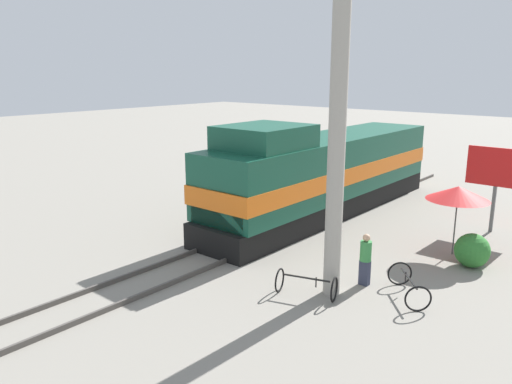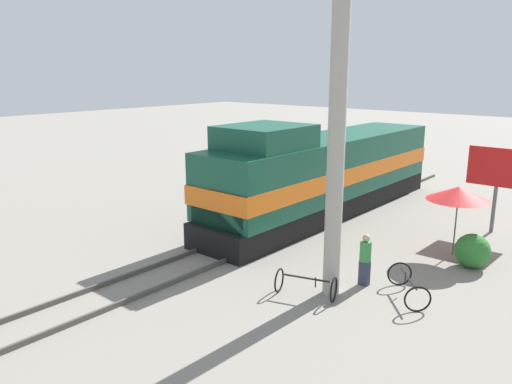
{
  "view_description": "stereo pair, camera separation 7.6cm",
  "coord_description": "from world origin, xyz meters",
  "px_view_note": "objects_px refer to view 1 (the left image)",
  "views": [
    {
      "loc": [
        11.56,
        -14.54,
        6.26
      ],
      "look_at": [
        1.2,
        -2.25,
        2.32
      ],
      "focal_mm": 35.0,
      "sensor_mm": 36.0,
      "label": 1
    },
    {
      "loc": [
        11.62,
        -14.49,
        6.26
      ],
      "look_at": [
        1.2,
        -2.25,
        2.32
      ],
      "focal_mm": 35.0,
      "sensor_mm": 36.0,
      "label": 2
    }
  ],
  "objects_px": {
    "locomotive": "(322,174)",
    "utility_pole": "(338,120)",
    "vendor_umbrella": "(458,193)",
    "person_bystander": "(365,258)",
    "bicycle_spare": "(306,284)",
    "billboard_sign": "(497,171)",
    "bicycle": "(408,285)"
  },
  "relations": [
    {
      "from": "bicycle",
      "to": "person_bystander",
      "type": "bearing_deg",
      "value": -40.54
    },
    {
      "from": "locomotive",
      "to": "bicycle_spare",
      "type": "height_order",
      "value": "locomotive"
    },
    {
      "from": "locomotive",
      "to": "vendor_umbrella",
      "type": "distance_m",
      "value": 6.35
    },
    {
      "from": "vendor_umbrella",
      "to": "billboard_sign",
      "type": "distance_m",
      "value": 3.54
    },
    {
      "from": "vendor_umbrella",
      "to": "bicycle_spare",
      "type": "xyz_separation_m",
      "value": [
        -1.99,
        -6.08,
        -1.83
      ]
    },
    {
      "from": "billboard_sign",
      "to": "locomotive",
      "type": "bearing_deg",
      "value": -160.45
    },
    {
      "from": "person_bystander",
      "to": "bicycle_spare",
      "type": "bearing_deg",
      "value": -115.69
    },
    {
      "from": "utility_pole",
      "to": "person_bystander",
      "type": "distance_m",
      "value": 4.29
    },
    {
      "from": "locomotive",
      "to": "bicycle",
      "type": "bearing_deg",
      "value": -40.31
    },
    {
      "from": "locomotive",
      "to": "billboard_sign",
      "type": "relative_size",
      "value": 4.34
    },
    {
      "from": "utility_pole",
      "to": "person_bystander",
      "type": "bearing_deg",
      "value": 68.88
    },
    {
      "from": "utility_pole",
      "to": "billboard_sign",
      "type": "bearing_deg",
      "value": 78.34
    },
    {
      "from": "vendor_umbrella",
      "to": "person_bystander",
      "type": "xyz_separation_m",
      "value": [
        -1.13,
        -4.28,
        -1.34
      ]
    },
    {
      "from": "vendor_umbrella",
      "to": "locomotive",
      "type": "bearing_deg",
      "value": 169.04
    },
    {
      "from": "utility_pole",
      "to": "bicycle_spare",
      "type": "relative_size",
      "value": 5.48
    },
    {
      "from": "vendor_umbrella",
      "to": "person_bystander",
      "type": "distance_m",
      "value": 4.63
    },
    {
      "from": "vendor_umbrella",
      "to": "person_bystander",
      "type": "height_order",
      "value": "vendor_umbrella"
    },
    {
      "from": "vendor_umbrella",
      "to": "billboard_sign",
      "type": "xyz_separation_m",
      "value": [
        0.28,
        3.51,
        0.27
      ]
    },
    {
      "from": "billboard_sign",
      "to": "person_bystander",
      "type": "relative_size",
      "value": 2.12
    },
    {
      "from": "billboard_sign",
      "to": "bicycle",
      "type": "distance_m",
      "value": 8.07
    },
    {
      "from": "person_bystander",
      "to": "utility_pole",
      "type": "bearing_deg",
      "value": -111.12
    },
    {
      "from": "locomotive",
      "to": "billboard_sign",
      "type": "xyz_separation_m",
      "value": [
        6.5,
        2.31,
        0.61
      ]
    },
    {
      "from": "billboard_sign",
      "to": "bicycle",
      "type": "bearing_deg",
      "value": -90.26
    },
    {
      "from": "locomotive",
      "to": "utility_pole",
      "type": "distance_m",
      "value": 8.68
    },
    {
      "from": "utility_pole",
      "to": "person_bystander",
      "type": "height_order",
      "value": "utility_pole"
    },
    {
      "from": "person_bystander",
      "to": "bicycle_spare",
      "type": "relative_size",
      "value": 0.88
    },
    {
      "from": "billboard_sign",
      "to": "bicycle_spare",
      "type": "relative_size",
      "value": 1.87
    },
    {
      "from": "locomotive",
      "to": "vendor_umbrella",
      "type": "height_order",
      "value": "locomotive"
    },
    {
      "from": "bicycle",
      "to": "bicycle_spare",
      "type": "bearing_deg",
      "value": -1.76
    },
    {
      "from": "utility_pole",
      "to": "billboard_sign",
      "type": "height_order",
      "value": "utility_pole"
    },
    {
      "from": "utility_pole",
      "to": "vendor_umbrella",
      "type": "distance_m",
      "value": 6.29
    },
    {
      "from": "locomotive",
      "to": "billboard_sign",
      "type": "bearing_deg",
      "value": 19.55
    }
  ]
}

